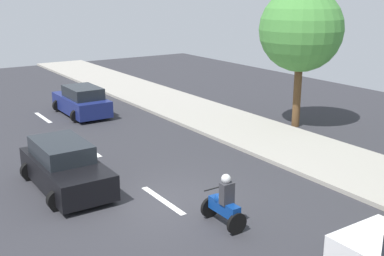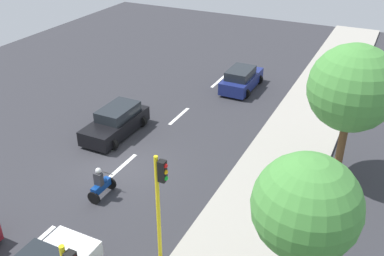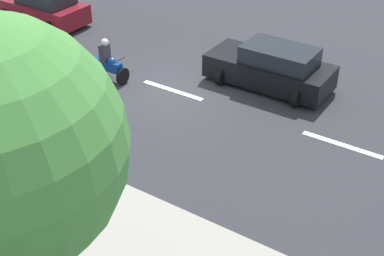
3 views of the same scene
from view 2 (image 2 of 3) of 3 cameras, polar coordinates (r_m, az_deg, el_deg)
The scene contains 12 objects.
ground_plane at distance 21.61m, azimuth -9.14°, elevation -5.12°, with size 40.00×60.00×0.10m, color #2D2D33.
sidewalk at distance 18.99m, azimuth 8.81°, elevation -10.00°, with size 4.00×60.00×0.15m, color #9E998E.
lane_stripe_north at distance 18.13m, azimuth -20.18°, elevation -14.26°, with size 0.20×2.40×0.01m, color white.
lane_stripe_mid at distance 21.57m, azimuth -9.15°, elevation -4.99°, with size 0.20×2.40×0.01m, color white.
lane_stripe_south at distance 25.96m, azimuth -1.71°, elevation 1.57°, with size 0.20×2.40×0.01m, color white.
lane_stripe_far_south at distance 30.90m, azimuth 3.49°, elevation 6.13°, with size 0.20×2.40×0.01m, color white.
car_dark_blue at distance 29.53m, azimuth 6.48°, elevation 6.37°, with size 2.16×4.03×1.52m.
car_black at distance 24.13m, azimuth -9.92°, elevation 0.76°, with size 2.19×4.29×1.52m.
motorcycle at distance 19.41m, azimuth -11.84°, elevation -7.25°, with size 0.60×1.30×1.53m.
traffic_light_corner at distance 14.61m, azimuth -4.21°, elevation -9.01°, with size 0.49×0.24×4.50m.
street_tree_north at distance 19.65m, azimuth 20.27°, elevation 4.89°, with size 3.80×3.80×6.41m.
street_tree_south at distance 12.32m, azimuth 14.72°, elevation -10.09°, with size 3.03×3.03×5.87m.
Camera 2 is at (10.87, -14.39, 11.85)m, focal length 40.69 mm.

